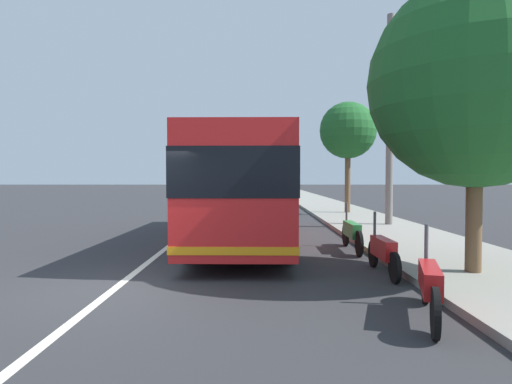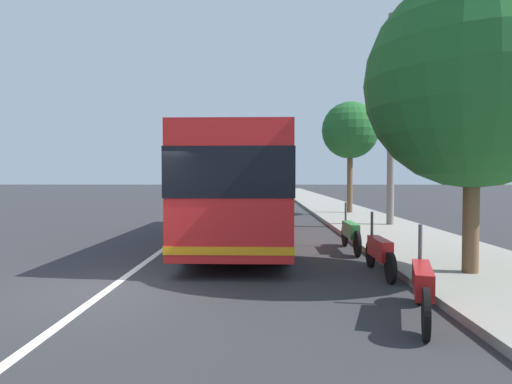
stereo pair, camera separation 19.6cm
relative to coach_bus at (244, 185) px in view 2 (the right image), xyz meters
name	(u,v)px [view 2 (the right image)]	position (x,y,z in m)	size (l,w,h in m)	color
ground_plane	(109,289)	(-5.93, 2.19, -1.77)	(220.00, 220.00, 0.00)	#2D2D30
sidewalk_curb	(373,225)	(4.07, -5.08, -1.70)	(110.00, 3.60, 0.14)	gray
lane_divider_line	(195,226)	(4.07, 2.19, -1.77)	(110.00, 0.16, 0.01)	silver
coach_bus	(244,185)	(0.00, 0.00, 0.00)	(10.90, 2.71, 3.14)	red
motorcycle_nearest_curb	(422,286)	(-7.54, -2.81, -1.29)	(2.18, 0.74, 1.27)	black
motorcycle_mid_row	(380,252)	(-4.70, -2.97, -1.31)	(2.12, 0.24, 1.25)	black
motorcycle_angled	(351,233)	(-1.85, -2.95, -1.28)	(2.39, 0.25, 1.28)	black
car_far_distant	(207,192)	(26.19, 4.49, -1.10)	(4.54, 1.95, 1.39)	navy
car_ahead_same_lane	(249,195)	(18.38, 0.44, -1.06)	(4.38, 2.12, 1.53)	#2D7238
car_oncoming	(255,188)	(39.13, 0.34, -1.08)	(4.01, 1.94, 1.44)	navy
car_behind_bus	(258,187)	(43.86, -0.05, -1.09)	(4.05, 1.95, 1.45)	gray
roadside_tree_near_camera	(473,82)	(-5.10, -4.64, 2.08)	(4.14, 4.14, 5.93)	brown
roadside_tree_mid_block	(350,131)	(9.44, -5.19, 2.68)	(2.99, 2.99, 5.98)	brown
utility_pole	(391,122)	(3.59, -5.61, 2.41)	(0.28, 0.28, 8.37)	slate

